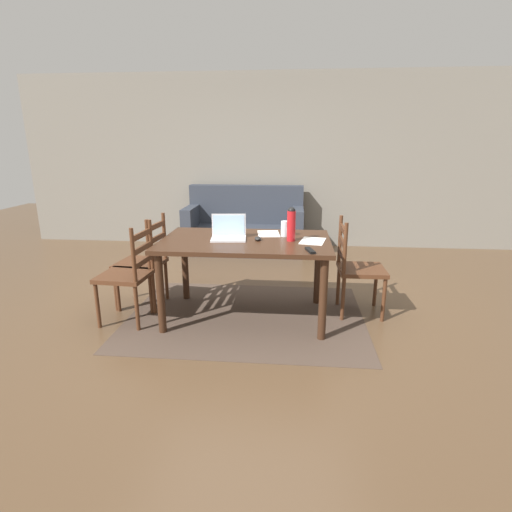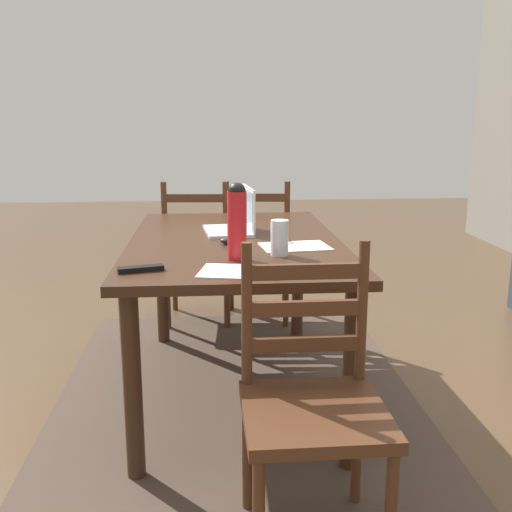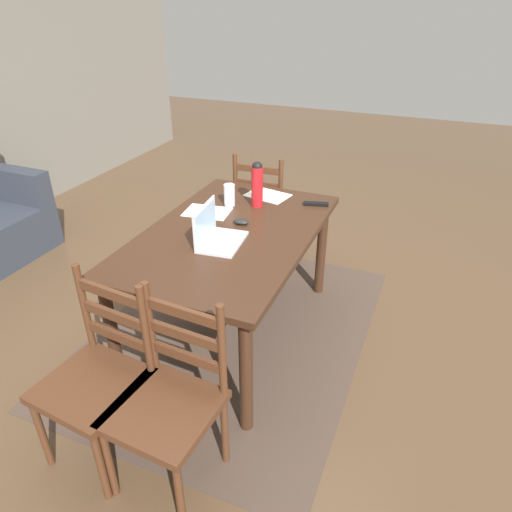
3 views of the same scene
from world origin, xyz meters
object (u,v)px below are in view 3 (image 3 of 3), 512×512
water_bottle (257,183)px  computer_mouse (241,222)px  dining_table (230,245)px  chair_right_far (264,208)px  tv_remote (316,204)px  chair_left_far (98,378)px  laptop (215,233)px  drinking_glass (229,195)px  chair_left_near (169,402)px

water_bottle → computer_mouse: (-0.30, -0.02, -0.14)m
dining_table → chair_right_far: 1.11m
dining_table → tv_remote: bearing=-32.8°
chair_left_far → laptop: 1.00m
dining_table → drinking_glass: size_ratio=10.56×
chair_right_far → computer_mouse: size_ratio=9.50×
water_bottle → chair_right_far: bearing=17.2°
dining_table → chair_left_far: chair_left_far is taller
dining_table → water_bottle: water_bottle is taller
chair_left_near → chair_right_far: (2.15, 0.39, 0.00)m
chair_left_near → tv_remote: 1.70m
water_bottle → dining_table: bearing=179.0°
dining_table → water_bottle: size_ratio=5.05×
chair_right_far → laptop: size_ratio=2.78×
drinking_glass → computer_mouse: drinking_glass is taller
drinking_glass → computer_mouse: (-0.24, -0.19, -0.06)m
computer_mouse → tv_remote: (0.47, -0.35, -0.01)m
dining_table → chair_right_far: (1.08, 0.20, -0.22)m
laptop → dining_table: bearing=-6.5°
laptop → water_bottle: water_bottle is taller
chair_left_near → chair_right_far: size_ratio=1.00×
dining_table → water_bottle: (0.42, -0.01, 0.26)m
water_bottle → computer_mouse: bearing=-177.2°
tv_remote → computer_mouse: bearing=127.6°
laptop → chair_left_near: bearing=-166.6°
chair_left_far → tv_remote: chair_left_far is taller
chair_left_far → laptop: (0.91, -0.17, 0.37)m
dining_table → computer_mouse: (0.12, -0.02, 0.11)m
water_bottle → tv_remote: (0.16, -0.37, -0.15)m
chair_right_far → drinking_glass: chair_right_far is taller
chair_left_far → computer_mouse: bearing=-10.2°
dining_table → tv_remote: tv_remote is taller
chair_right_far → water_bottle: 0.83m
chair_left_near → water_bottle: (1.50, 0.19, 0.47)m
chair_left_far → chair_right_far: (2.15, 0.00, 0.00)m
computer_mouse → chair_right_far: bearing=6.1°
water_bottle → tv_remote: water_bottle is taller
drinking_glass → chair_left_far: bearing=179.2°
dining_table → chair_left_near: bearing=-169.5°
drinking_glass → tv_remote: 0.60m
chair_right_far → computer_mouse: bearing=-167.2°
laptop → computer_mouse: laptop is taller
chair_left_near → water_bottle: 1.58m
laptop → drinking_glass: 0.54m
dining_table → computer_mouse: size_ratio=15.73×
chair_left_near → computer_mouse: size_ratio=9.50×
drinking_glass → tv_remote: drinking_glass is taller
laptop → tv_remote: (0.75, -0.39, -0.05)m
chair_left_far → computer_mouse: (1.19, -0.21, 0.33)m
chair_left_near → drinking_glass: (1.44, 0.37, 0.39)m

